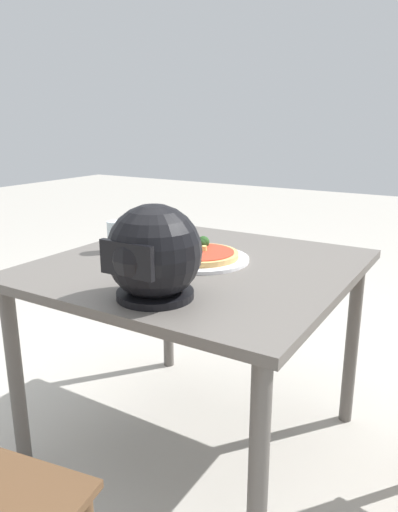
% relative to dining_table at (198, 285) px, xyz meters
% --- Properties ---
extents(ground_plane, '(14.00, 14.00, 0.00)m').
position_rel_dining_table_xyz_m(ground_plane, '(0.00, 0.00, -0.63)').
color(ground_plane, '#B2ADA3').
extents(dining_table, '(1.00, 1.00, 0.71)m').
position_rel_dining_table_xyz_m(dining_table, '(0.00, 0.00, 0.00)').
color(dining_table, '#5B5651').
rests_on(dining_table, ground).
extents(pizza_plate, '(0.34, 0.34, 0.01)m').
position_rel_dining_table_xyz_m(pizza_plate, '(0.01, -0.03, 0.09)').
color(pizza_plate, white).
rests_on(pizza_plate, dining_table).
extents(pizza, '(0.27, 0.27, 0.06)m').
position_rel_dining_table_xyz_m(pizza, '(0.01, -0.03, 0.11)').
color(pizza, tan).
rests_on(pizza, pizza_plate).
extents(motorcycle_helmet, '(0.26, 0.26, 0.26)m').
position_rel_dining_table_xyz_m(motorcycle_helmet, '(-0.08, 0.35, 0.20)').
color(motorcycle_helmet, black).
rests_on(motorcycle_helmet, dining_table).
extents(drinking_glass, '(0.07, 0.07, 0.11)m').
position_rel_dining_table_xyz_m(drinking_glass, '(0.33, 0.03, 0.14)').
color(drinking_glass, silver).
rests_on(drinking_glass, dining_table).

